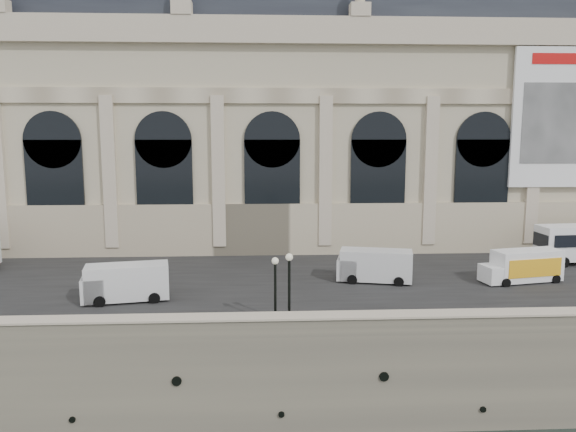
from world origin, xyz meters
name	(u,v)px	position (x,y,z in m)	size (l,w,h in m)	color
quay	(303,256)	(0.00, 35.00, 3.00)	(160.00, 70.00, 6.00)	gray
street	(323,275)	(0.00, 14.00, 6.03)	(160.00, 24.00, 0.06)	#2D2D2D
parapet	(349,324)	(0.00, 0.60, 6.62)	(160.00, 1.40, 1.21)	gray
museum	(252,113)	(-5.98, 30.86, 19.72)	(69.00, 18.70, 29.10)	#C2B595
van_b	(122,283)	(-14.79, 7.71, 7.33)	(6.13, 3.21, 2.60)	silver
van_c	(371,266)	(3.54, 11.94, 7.31)	(6.09, 3.39, 2.56)	silver
box_truck	(523,266)	(15.37, 11.22, 7.29)	(6.63, 3.23, 2.57)	white
lamp_left	(275,291)	(-4.27, 2.44, 8.10)	(0.43, 0.43, 4.22)	black
lamp_right	(289,289)	(-3.41, 2.50, 8.21)	(0.45, 0.45, 4.44)	black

